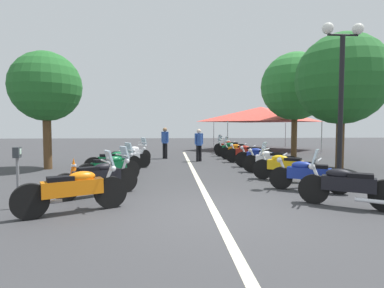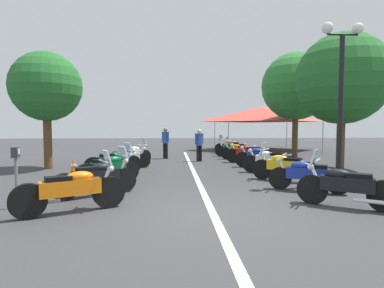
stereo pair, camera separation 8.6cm
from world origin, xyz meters
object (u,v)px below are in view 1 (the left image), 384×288
object	(u,v)px
motorcycle_right_row_6	(238,151)
motorcycle_right_row_2	(284,166)
motorcycle_left_row_0	(74,189)
roadside_tree_0	(46,87)
roadside_tree_1	(295,87)
event_tent	(261,114)
motorcycle_left_row_3	(114,162)
motorcycle_right_row_0	(347,185)
traffic_cone_0	(74,167)
bystander_1	(165,140)
motorcycle_right_row_1	(308,175)
motorcycle_right_row_8	(230,147)
motorcycle_right_row_7	(232,149)
parking_meter	(17,166)
motorcycle_left_row_2	(110,168)
bystander_0	(199,143)
roadside_tree_2	(342,79)
motorcycle_left_row_5	(131,154)
motorcycle_right_row_5	(247,153)
motorcycle_right_row_4	(259,157)
motorcycle_left_row_4	(126,158)
street_lamp_twin_globe	(342,75)
motorcycle_right_row_3	(270,161)
motorcycle_left_row_1	(99,177)

from	to	relation	value
motorcycle_right_row_6	motorcycle_right_row_2	bearing A→B (deg)	121.39
motorcycle_left_row_0	roadside_tree_0	bearing A→B (deg)	87.96
roadside_tree_1	event_tent	distance (m)	5.39
motorcycle_left_row_3	motorcycle_right_row_0	xyz separation A→B (m)	(-4.77, -5.75, 0.00)
traffic_cone_0	bystander_1	size ratio (longest dim) A/B	0.37
motorcycle_right_row_1	motorcycle_right_row_8	bearing A→B (deg)	-60.35
motorcycle_right_row_1	motorcycle_right_row_0	bearing A→B (deg)	123.62
motorcycle_right_row_7	parking_meter	world-z (taller)	parking_meter
motorcycle_right_row_0	motorcycle_left_row_3	bearing A→B (deg)	-6.14
motorcycle_right_row_8	roadside_tree_0	size ratio (longest dim) A/B	0.41
motorcycle_left_row_2	motorcycle_right_row_2	size ratio (longest dim) A/B	0.95
motorcycle_right_row_0	traffic_cone_0	world-z (taller)	motorcycle_right_row_0
motorcycle_right_row_8	traffic_cone_0	distance (m)	10.48
traffic_cone_0	bystander_0	bearing A→B (deg)	-51.69
motorcycle_right_row_8	roadside_tree_2	world-z (taller)	roadside_tree_2
motorcycle_left_row_5	motorcycle_right_row_0	bearing A→B (deg)	-91.90
motorcycle_right_row_1	motorcycle_right_row_7	bearing A→B (deg)	-59.27
motorcycle_left_row_2	motorcycle_right_row_5	bearing A→B (deg)	4.81
roadside_tree_2	motorcycle_right_row_4	bearing A→B (deg)	81.31
motorcycle_right_row_2	event_tent	bearing A→B (deg)	-69.02
parking_meter	motorcycle_right_row_1	bearing A→B (deg)	2.26
motorcycle_left_row_3	roadside_tree_1	xyz separation A→B (m)	(5.84, -9.05, 3.52)
motorcycle_left_row_5	motorcycle_right_row_6	xyz separation A→B (m)	(1.54, -5.32, -0.00)
traffic_cone_0	event_tent	xyz separation A→B (m)	(10.96, -10.13, 2.36)
parking_meter	bystander_1	bearing A→B (deg)	65.83
event_tent	motorcycle_right_row_4	bearing A→B (deg)	162.82
motorcycle_right_row_0	parking_meter	size ratio (longest dim) A/B	1.36
motorcycle_right_row_1	motorcycle_right_row_7	distance (m)	9.33
motorcycle_left_row_4	street_lamp_twin_globe	bearing A→B (deg)	-54.53
roadside_tree_1	street_lamp_twin_globe	bearing A→B (deg)	165.80
traffic_cone_0	roadside_tree_1	xyz separation A→B (m)	(5.76, -10.49, 3.70)
motorcycle_left_row_0	motorcycle_right_row_1	xyz separation A→B (m)	(1.61, -5.53, -0.03)
motorcycle_right_row_5	roadside_tree_0	bearing A→B (deg)	31.99
bystander_1	motorcycle_right_row_8	bearing A→B (deg)	167.36
motorcycle_right_row_6	motorcycle_right_row_7	distance (m)	1.56
roadside_tree_1	event_tent	xyz separation A→B (m)	(5.21, 0.35, -1.34)
motorcycle_right_row_8	motorcycle_right_row_3	bearing A→B (deg)	119.95
roadside_tree_0	motorcycle_left_row_1	bearing A→B (deg)	-147.44
motorcycle_right_row_2	parking_meter	xyz separation A→B (m)	(-2.75, 6.75, 0.43)
motorcycle_right_row_2	traffic_cone_0	world-z (taller)	motorcycle_right_row_2
motorcycle_left_row_5	motorcycle_right_row_5	size ratio (longest dim) A/B	0.86
motorcycle_left_row_0	motorcycle_right_row_6	xyz separation A→B (m)	(9.38, -5.41, -0.01)
roadside_tree_1	roadside_tree_2	xyz separation A→B (m)	(-4.86, 0.11, -0.35)
motorcycle_right_row_6	roadside_tree_2	world-z (taller)	roadside_tree_2
motorcycle_left_row_3	motorcycle_right_row_1	bearing A→B (deg)	-53.44
motorcycle_left_row_1	motorcycle_right_row_3	xyz separation A→B (m)	(3.34, -5.45, -0.01)
motorcycle_right_row_3	motorcycle_right_row_5	world-z (taller)	motorcycle_right_row_5
motorcycle_left_row_4	street_lamp_twin_globe	distance (m)	8.27
bystander_1	bystander_0	bearing A→B (deg)	96.16
motorcycle_right_row_5	motorcycle_right_row_6	bearing A→B (deg)	-62.78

